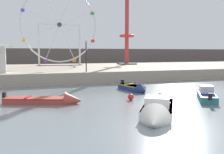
{
  "coord_description": "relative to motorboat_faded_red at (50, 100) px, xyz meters",
  "views": [
    {
      "loc": [
        -6.51,
        -9.58,
        3.41
      ],
      "look_at": [
        1.03,
        11.9,
        1.22
      ],
      "focal_mm": 40.81,
      "sensor_mm": 36.0,
      "label": 1
    }
  ],
  "objects": [
    {
      "name": "motorboat_white_red_stripe",
      "position": [
        4.89,
        -5.76,
        0.11
      ],
      "size": [
        4.26,
        5.38,
        1.56
      ],
      "rotation": [
        0.0,
        0.0,
        4.13
      ],
      "color": "silver",
      "rests_on": "ground_plane"
    },
    {
      "name": "ferris_wheel_white_frame",
      "position": [
        4.23,
        25.5,
        7.54
      ],
      "size": [
        12.42,
        1.2,
        12.9
      ],
      "color": "silver",
      "rests_on": "quay_promenade"
    },
    {
      "name": "motorboat_teal_painted",
      "position": [
        11.05,
        -2.11,
        0.11
      ],
      "size": [
        3.22,
        4.1,
        1.31
      ],
      "rotation": [
        0.0,
        0.0,
        0.98
      ],
      "color": "teal",
      "rests_on": "ground_plane"
    },
    {
      "name": "motorboat_faded_red",
      "position": [
        0.0,
        0.0,
        0.0
      ],
      "size": [
        5.27,
        3.03,
        1.15
      ],
      "rotation": [
        0.0,
        0.0,
        5.9
      ],
      "color": "#B24238",
      "rests_on": "ground_plane"
    },
    {
      "name": "motorboat_navy_blue",
      "position": [
        7.66,
        3.12,
        0.05
      ],
      "size": [
        1.57,
        4.08,
        1.1
      ],
      "rotation": [
        0.0,
        0.0,
        4.85
      ],
      "color": "navy",
      "rests_on": "ground_plane"
    },
    {
      "name": "ground_plane",
      "position": [
        4.87,
        -7.73,
        -0.22
      ],
      "size": [
        240.0,
        240.0,
        0.0
      ],
      "primitive_type": "plane",
      "color": "slate"
    },
    {
      "name": "drop_tower_red_tower",
      "position": [
        16.07,
        25.14,
        7.4
      ],
      "size": [
        2.8,
        2.8,
        15.84
      ],
      "color": "#BC332D",
      "rests_on": "quay_promenade"
    },
    {
      "name": "mooring_buoy_orange",
      "position": [
        5.65,
        -0.64,
        0.0
      ],
      "size": [
        0.44,
        0.44,
        0.44
      ],
      "primitive_type": "sphere",
      "color": "red",
      "rests_on": "ground_plane"
    },
    {
      "name": "quay_promenade",
      "position": [
        4.87,
        20.42,
        0.42
      ],
      "size": [
        110.0,
        22.42,
        1.29
      ],
      "primitive_type": "cube",
      "color": "tan",
      "rests_on": "ground_plane"
    },
    {
      "name": "promenade_lamp_near",
      "position": [
        4.96,
        10.1,
        3.42
      ],
      "size": [
        0.32,
        0.32,
        3.56
      ],
      "color": "#2D2D33",
      "rests_on": "quay_promenade"
    },
    {
      "name": "distant_town_skyline",
      "position": [
        4.87,
        46.75,
        1.98
      ],
      "size": [
        140.0,
        3.0,
        4.4
      ],
      "primitive_type": "cube",
      "color": "#564C47",
      "rests_on": "ground_plane"
    }
  ]
}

